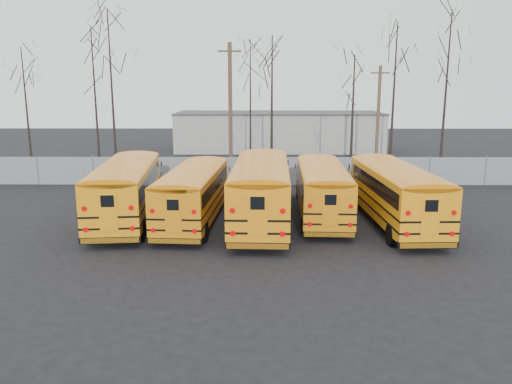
{
  "coord_description": "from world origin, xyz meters",
  "views": [
    {
      "loc": [
        -0.07,
        -23.1,
        6.98
      ],
      "look_at": [
        -0.26,
        2.02,
        1.6
      ],
      "focal_mm": 35.0,
      "sensor_mm": 36.0,
      "label": 1
    }
  ],
  "objects_px": {
    "utility_pole_left": "(230,107)",
    "bus_e": "(394,189)",
    "bus_b": "(194,190)",
    "bus_d": "(322,186)",
    "utility_pole_right": "(378,119)",
    "bus_a": "(127,186)",
    "bus_c": "(261,186)"
  },
  "relations": [
    {
      "from": "bus_c",
      "to": "utility_pole_left",
      "type": "xyz_separation_m",
      "value": [
        -2.43,
        15.15,
        3.32
      ]
    },
    {
      "from": "bus_a",
      "to": "utility_pole_right",
      "type": "bearing_deg",
      "value": 36.18
    },
    {
      "from": "bus_c",
      "to": "utility_pole_right",
      "type": "height_order",
      "value": "utility_pole_right"
    },
    {
      "from": "bus_b",
      "to": "bus_d",
      "type": "distance_m",
      "value": 6.78
    },
    {
      "from": "bus_a",
      "to": "bus_b",
      "type": "xyz_separation_m",
      "value": [
        3.58,
        -0.34,
        -0.14
      ]
    },
    {
      "from": "bus_b",
      "to": "bus_c",
      "type": "distance_m",
      "value": 3.47
    },
    {
      "from": "bus_a",
      "to": "utility_pole_right",
      "type": "distance_m",
      "value": 22.24
    },
    {
      "from": "bus_b",
      "to": "utility_pole_right",
      "type": "xyz_separation_m",
      "value": [
        12.82,
        15.14,
        2.65
      ]
    },
    {
      "from": "bus_c",
      "to": "utility_pole_right",
      "type": "distance_m",
      "value": 18.12
    },
    {
      "from": "bus_c",
      "to": "utility_pole_left",
      "type": "height_order",
      "value": "utility_pole_left"
    },
    {
      "from": "bus_a",
      "to": "bus_b",
      "type": "distance_m",
      "value": 3.6
    },
    {
      "from": "bus_a",
      "to": "bus_b",
      "type": "relative_size",
      "value": 1.09
    },
    {
      "from": "utility_pole_left",
      "to": "utility_pole_right",
      "type": "relative_size",
      "value": 1.21
    },
    {
      "from": "bus_d",
      "to": "utility_pole_right",
      "type": "height_order",
      "value": "utility_pole_right"
    },
    {
      "from": "bus_e",
      "to": "bus_c",
      "type": "bearing_deg",
      "value": 176.75
    },
    {
      "from": "bus_d",
      "to": "bus_e",
      "type": "height_order",
      "value": "bus_e"
    },
    {
      "from": "utility_pole_left",
      "to": "utility_pole_right",
      "type": "height_order",
      "value": "utility_pole_left"
    },
    {
      "from": "bus_a",
      "to": "bus_d",
      "type": "height_order",
      "value": "bus_a"
    },
    {
      "from": "bus_c",
      "to": "utility_pole_left",
      "type": "bearing_deg",
      "value": 100.86
    },
    {
      "from": "bus_b",
      "to": "bus_c",
      "type": "bearing_deg",
      "value": 0.73
    },
    {
      "from": "bus_a",
      "to": "utility_pole_left",
      "type": "relative_size",
      "value": 1.12
    },
    {
      "from": "bus_b",
      "to": "utility_pole_left",
      "type": "relative_size",
      "value": 1.03
    },
    {
      "from": "utility_pole_right",
      "to": "bus_b",
      "type": "bearing_deg",
      "value": -125.89
    },
    {
      "from": "utility_pole_left",
      "to": "bus_e",
      "type": "bearing_deg",
      "value": -61.8
    },
    {
      "from": "bus_b",
      "to": "utility_pole_left",
      "type": "height_order",
      "value": "utility_pole_left"
    },
    {
      "from": "bus_d",
      "to": "bus_b",
      "type": "bearing_deg",
      "value": -168.99
    },
    {
      "from": "bus_c",
      "to": "bus_e",
      "type": "distance_m",
      "value": 6.77
    },
    {
      "from": "bus_e",
      "to": "utility_pole_left",
      "type": "distance_m",
      "value": 18.15
    },
    {
      "from": "bus_e",
      "to": "utility_pole_left",
      "type": "bearing_deg",
      "value": 118.78
    },
    {
      "from": "bus_a",
      "to": "utility_pole_left",
      "type": "height_order",
      "value": "utility_pole_left"
    },
    {
      "from": "bus_c",
      "to": "utility_pole_right",
      "type": "xyz_separation_m",
      "value": [
        9.37,
        15.32,
        2.42
      ]
    },
    {
      "from": "bus_a",
      "to": "bus_c",
      "type": "bearing_deg",
      "value": -10.06
    }
  ]
}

